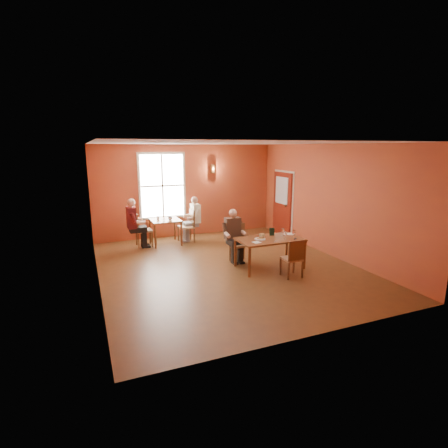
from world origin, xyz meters
name	(u,v)px	position (x,y,z in m)	size (l,w,h in m)	color
ground	(227,267)	(0.00, 0.00, 0.00)	(6.00, 7.00, 0.01)	brown
wall_back	(186,191)	(0.00, 3.50, 1.50)	(6.00, 0.04, 3.00)	brown
wall_front	(318,244)	(0.00, -3.50, 1.50)	(6.00, 0.04, 3.00)	brown
wall_left	(94,217)	(-3.00, 0.00, 1.50)	(0.04, 7.00, 3.00)	brown
wall_right	(329,200)	(3.00, 0.00, 1.50)	(0.04, 7.00, 3.00)	brown
ceiling	(227,143)	(0.00, 0.00, 3.00)	(6.00, 7.00, 0.04)	white
window	(162,186)	(-0.80, 3.45, 1.70)	(1.36, 0.10, 1.96)	white
door	(282,204)	(2.94, 2.30, 1.05)	(0.12, 1.04, 2.10)	maroon
wall_sconce	(213,169)	(0.90, 3.40, 2.20)	(0.16, 0.16, 0.28)	brown
main_table	(270,253)	(0.95, -0.43, 0.37)	(1.57, 0.89, 0.74)	brown
chair_diner_main	(240,244)	(0.45, 0.22, 0.49)	(0.43, 0.43, 0.98)	brown
diner_main	(241,238)	(0.45, 0.19, 0.65)	(0.52, 0.52, 1.31)	black
chair_empty	(292,258)	(1.11, -1.16, 0.45)	(0.40, 0.40, 0.89)	brown
plate_food	(260,239)	(0.69, -0.41, 0.75)	(0.26, 0.26, 0.03)	silver
sandwich	(262,237)	(0.75, -0.39, 0.79)	(0.09, 0.09, 0.11)	tan
goblet_a	(283,232)	(1.38, -0.31, 0.84)	(0.08, 0.08, 0.20)	white
goblet_b	(294,234)	(1.55, -0.54, 0.83)	(0.08, 0.08, 0.19)	white
goblet_c	(285,235)	(1.26, -0.60, 0.84)	(0.08, 0.08, 0.20)	white
menu_stand	(272,232)	(1.14, -0.19, 0.84)	(0.12, 0.06, 0.20)	black
knife	(275,241)	(0.93, -0.72, 0.74)	(0.19, 0.02, 0.00)	silver
napkin	(257,242)	(0.49, -0.62, 0.74)	(0.17, 0.17, 0.01)	silver
side_plate	(290,234)	(1.65, -0.24, 0.74)	(0.18, 0.18, 0.01)	white
sunglasses	(295,239)	(1.50, -0.69, 0.74)	(0.12, 0.04, 0.01)	black
second_table	(166,232)	(-0.92, 2.66, 0.38)	(0.86, 0.86, 0.76)	brown
chair_diner_white	(186,226)	(-0.27, 2.66, 0.50)	(0.45, 0.45, 1.01)	#612B14
diner_white	(187,221)	(-0.24, 2.66, 0.68)	(0.54, 0.54, 1.35)	white
chair_diner_maroon	(144,230)	(-1.57, 2.66, 0.50)	(0.45, 0.45, 1.01)	#5C2F1B
diner_maroon	(143,223)	(-1.60, 2.66, 0.71)	(0.57, 0.57, 1.42)	maroon
cup_a	(170,218)	(-0.80, 2.55, 0.81)	(0.13, 0.13, 0.10)	white
cup_b	(158,218)	(-1.12, 2.76, 0.81)	(0.10, 0.10, 0.10)	white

